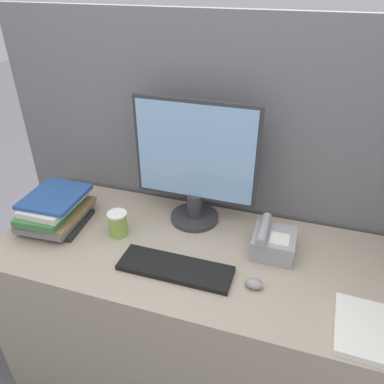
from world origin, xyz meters
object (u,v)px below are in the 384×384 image
at_px(monitor, 195,166).
at_px(desk_telephone, 273,242).
at_px(coffee_cup, 118,224).
at_px(keyboard, 175,268).
at_px(mouse, 254,284).
at_px(book_stack, 56,210).

xyz_separation_m(monitor, desk_telephone, (0.35, -0.12, -0.21)).
bearing_deg(coffee_cup, keyboard, -23.98).
bearing_deg(mouse, desk_telephone, 80.77).
relative_size(keyboard, coffee_cup, 4.01).
relative_size(monitor, desk_telephone, 2.98).
bearing_deg(book_stack, mouse, -7.77).
relative_size(monitor, coffee_cup, 5.10).
bearing_deg(monitor, mouse, -45.87).
distance_m(monitor, mouse, 0.52).
height_order(coffee_cup, book_stack, book_stack).
relative_size(monitor, keyboard, 1.27).
relative_size(book_stack, desk_telephone, 1.78).
height_order(monitor, book_stack, monitor).
bearing_deg(book_stack, keyboard, -11.94).
bearing_deg(keyboard, book_stack, 168.06).
xyz_separation_m(monitor, keyboard, (0.03, -0.34, -0.25)).
distance_m(monitor, coffee_cup, 0.39).
bearing_deg(monitor, book_stack, -159.26).
height_order(mouse, coffee_cup, coffee_cup).
xyz_separation_m(mouse, coffee_cup, (-0.59, 0.13, 0.04)).
height_order(monitor, mouse, monitor).
height_order(keyboard, mouse, mouse).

